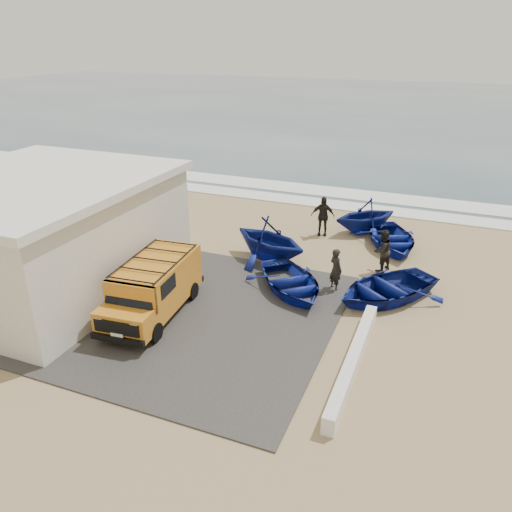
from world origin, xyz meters
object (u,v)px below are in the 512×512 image
(boat_mid_left, at_px, (269,239))
(boat_far_left, at_px, (366,215))
(parapet, at_px, (353,361))
(fisherman_middle, at_px, (382,250))
(fisherman_front, at_px, (336,269))
(fisherman_back, at_px, (323,216))
(building, at_px, (40,232))
(van, at_px, (154,286))
(boat_mid_right, at_px, (391,239))
(boat_near_right, at_px, (386,288))
(boat_near_left, at_px, (291,282))

(boat_mid_left, height_order, boat_far_left, boat_mid_left)
(parapet, relative_size, fisherman_middle, 3.31)
(fisherman_front, xyz_separation_m, fisherman_back, (-1.99, 5.43, 0.13))
(building, distance_m, boat_mid_left, 9.25)
(van, bearing_deg, parapet, -9.54)
(boat_mid_left, height_order, fisherman_back, boat_mid_left)
(parapet, xyz_separation_m, boat_mid_right, (-0.31, 9.84, 0.15))
(boat_near_right, height_order, fisherman_front, fisherman_front)
(parapet, distance_m, boat_mid_right, 9.85)
(building, relative_size, fisherman_middle, 5.19)
(fisherman_front, bearing_deg, parapet, 148.26)
(boat_far_left, bearing_deg, building, -90.71)
(boat_mid_right, distance_m, fisherman_back, 3.47)
(building, bearing_deg, boat_mid_left, 36.13)
(fisherman_middle, bearing_deg, boat_near_left, -7.23)
(boat_near_left, distance_m, boat_near_right, 3.55)
(boat_mid_right, xyz_separation_m, fisherman_middle, (-0.05, -2.69, 0.48))
(boat_mid_left, bearing_deg, boat_mid_right, -32.64)
(building, height_order, fisherman_middle, building)
(boat_near_left, bearing_deg, boat_far_left, 38.36)
(boat_near_left, height_order, fisherman_front, fisherman_front)
(fisherman_back, bearing_deg, boat_near_right, -65.79)
(building, bearing_deg, fisherman_middle, 26.88)
(van, relative_size, boat_near_left, 1.21)
(parapet, relative_size, fisherman_front, 3.51)
(boat_mid_left, bearing_deg, building, 147.78)
(van, distance_m, boat_mid_right, 11.59)
(boat_mid_left, height_order, boat_mid_right, boat_mid_left)
(parapet, bearing_deg, boat_near_right, 87.51)
(parapet, relative_size, boat_near_right, 1.39)
(fisherman_middle, height_order, fisherman_back, fisherman_back)
(fisherman_middle, bearing_deg, van, -11.53)
(fisherman_middle, relative_size, fisherman_back, 0.92)
(boat_near_right, bearing_deg, parapet, -54.54)
(boat_near_right, bearing_deg, boat_mid_right, 133.70)
(boat_near_left, xyz_separation_m, fisherman_back, (-0.47, 6.27, 0.57))
(building, height_order, boat_near_right, building)
(boat_near_left, relative_size, boat_far_left, 1.19)
(boat_near_left, height_order, fisherman_back, fisherman_back)
(boat_mid_left, relative_size, boat_mid_right, 0.90)
(van, bearing_deg, fisherman_front, 32.30)
(van, xyz_separation_m, boat_near_left, (3.95, 3.36, -0.67))
(boat_near_right, xyz_separation_m, boat_mid_left, (-5.29, 1.69, 0.53))
(van, relative_size, fisherman_back, 2.47)
(boat_near_left, xyz_separation_m, fisherman_middle, (2.89, 3.24, 0.49))
(boat_mid_right, bearing_deg, fisherman_middle, -113.01)
(boat_near_left, xyz_separation_m, boat_far_left, (1.42, 7.44, 0.47))
(boat_mid_left, distance_m, fisherman_front, 3.75)
(van, xyz_separation_m, boat_far_left, (5.37, 10.79, -0.20))
(building, relative_size, boat_mid_left, 2.52)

